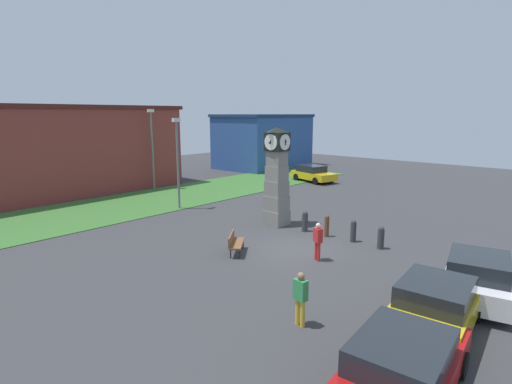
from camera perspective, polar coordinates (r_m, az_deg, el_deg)
ground_plane at (r=18.49m, az=5.38°, el=-8.16°), size 74.73×74.73×0.00m
clock_tower at (r=21.85m, az=2.98°, el=1.94°), size 1.44×1.32×5.39m
bollard_near_tower at (r=19.21m, az=17.41°, el=-6.21°), size 0.30×0.30×1.06m
bollard_mid_row at (r=19.87m, az=13.73°, el=-5.39°), size 0.28×0.28×1.09m
bollard_far_row at (r=20.41m, az=10.07°, el=-4.76°), size 0.24×0.24×1.12m
bollard_end_row at (r=21.13m, az=7.00°, el=-4.14°), size 0.31×0.31×1.10m
car_navy_sedan at (r=10.00m, az=20.36°, el=-22.04°), size 4.47×2.35×1.46m
car_near_tower at (r=12.80m, az=24.33°, el=-14.44°), size 4.04×2.31×1.56m
car_by_building at (r=15.32m, az=29.07°, el=-10.55°), size 4.24×2.69×1.61m
car_far_lot at (r=36.65m, az=8.12°, el=2.66°), size 2.89×4.55×1.46m
bench at (r=17.80m, az=-3.02°, el=-7.12°), size 1.59×1.40×0.90m
pedestrian_crossing_lot at (r=17.02m, az=8.83°, el=-6.68°), size 0.39×0.46×1.63m
pedestrian_by_cars at (r=11.97m, az=6.37°, el=-14.48°), size 0.29×0.43×1.65m
street_lamp_near_road at (r=25.92m, az=-11.15°, el=4.96°), size 0.50×0.24×5.82m
street_lamp_far_side at (r=33.18m, az=-14.61°, el=6.69°), size 0.50×0.24×6.43m
warehouse_blue_far at (r=33.74m, az=-26.85°, el=5.33°), size 19.55×6.87×6.72m
storefront_low_left at (r=46.18m, az=1.06°, el=7.33°), size 10.89×7.37×5.99m
grass_verge_far at (r=28.29m, az=-18.07°, el=-1.81°), size 44.84×7.59×0.04m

